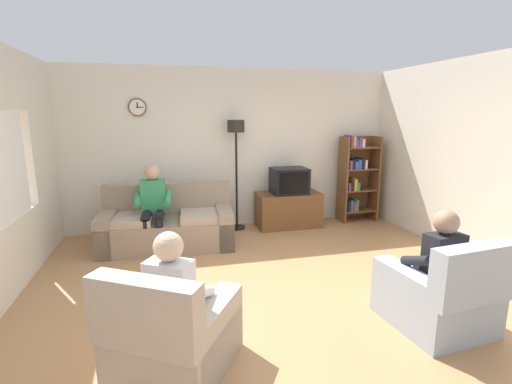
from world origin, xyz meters
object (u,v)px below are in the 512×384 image
at_px(tv_stand, 288,210).
at_px(person_in_left_armchair, 177,293).
at_px(person_in_right_armchair, 434,261).
at_px(armchair_near_window, 173,336).
at_px(armchair_near_bookshelf, 438,297).
at_px(bookshelf, 356,177).
at_px(couch, 168,226).
at_px(tv, 289,181).
at_px(floor_lamp, 236,144).
at_px(person_on_couch, 153,203).

height_order(tv_stand, person_in_left_armchair, person_in_left_armchair).
bearing_deg(person_in_left_armchair, person_in_right_armchair, 1.15).
distance_m(armchair_near_window, armchair_near_bookshelf, 2.41).
relative_size(bookshelf, person_in_right_armchair, 1.41).
relative_size(couch, tv, 3.26).
bearing_deg(armchair_near_bookshelf, tv_stand, 95.59).
height_order(tv_stand, floor_lamp, floor_lamp).
bearing_deg(person_on_couch, person_in_left_armchair, -85.22).
height_order(armchair_near_bookshelf, person_in_right_armchair, person_in_right_armchair).
distance_m(tv_stand, person_in_right_armchair, 3.27).
height_order(couch, bookshelf, bookshelf).
distance_m(tv_stand, armchair_near_window, 3.95).
distance_m(bookshelf, person_in_left_armchair, 4.75).
bearing_deg(tv_stand, person_in_right_armchair, -84.41).
bearing_deg(armchair_near_window, tv, 58.02).
relative_size(couch, person_on_couch, 1.58).
height_order(tv_stand, armchair_near_bookshelf, armchair_near_bookshelf).
xyz_separation_m(armchair_near_window, armchair_near_bookshelf, (2.41, 0.03, 0.00)).
xyz_separation_m(tv_stand, armchair_near_window, (-2.08, -3.36, -0.01)).
distance_m(bookshelf, floor_lamp, 2.30).
bearing_deg(bookshelf, person_in_left_armchair, -135.01).
bearing_deg(tv_stand, bookshelf, 3.00).
distance_m(floor_lamp, person_on_couch, 1.71).
distance_m(tv_stand, bookshelf, 1.42).
bearing_deg(armchair_near_bookshelf, couch, 130.40).
distance_m(bookshelf, person_in_right_armchair, 3.46).
distance_m(couch, tv_stand, 2.13).
height_order(couch, person_in_left_armchair, person_in_left_armchair).
xyz_separation_m(tv, person_in_right_armchair, (0.32, -3.21, -0.21)).
relative_size(armchair_near_bookshelf, person_in_left_armchair, 0.85).
xyz_separation_m(tv_stand, floor_lamp, (-0.90, 0.10, 1.15)).
xyz_separation_m(couch, tv_stand, (2.07, 0.51, -0.01)).
relative_size(tv_stand, person_on_couch, 0.89).
relative_size(bookshelf, person_on_couch, 1.27).
relative_size(armchair_near_window, person_in_left_armchair, 1.04).
distance_m(couch, floor_lamp, 1.74).
relative_size(armchair_near_window, person_in_right_armchair, 1.04).
height_order(bookshelf, armchair_near_window, bookshelf).
relative_size(floor_lamp, person_in_left_armchair, 1.65).
relative_size(couch, person_in_right_armchair, 1.75).
bearing_deg(person_on_couch, armchair_near_window, -86.33).
height_order(armchair_near_bookshelf, person_in_left_armchair, person_in_left_armchair).
xyz_separation_m(tv_stand, bookshelf, (1.32, 0.07, 0.52)).
bearing_deg(person_in_left_armchair, bookshelf, 44.99).
xyz_separation_m(person_on_couch, person_in_left_armchair, (0.22, -2.66, -0.09)).
xyz_separation_m(bookshelf, armchair_near_window, (-3.40, -3.43, -0.53)).
bearing_deg(tv, floor_lamp, 172.17).
bearing_deg(floor_lamp, couch, -152.50).
xyz_separation_m(person_on_couch, person_in_right_armchair, (2.58, -2.62, -0.09)).
bearing_deg(tv_stand, armchair_near_bookshelf, -84.41).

